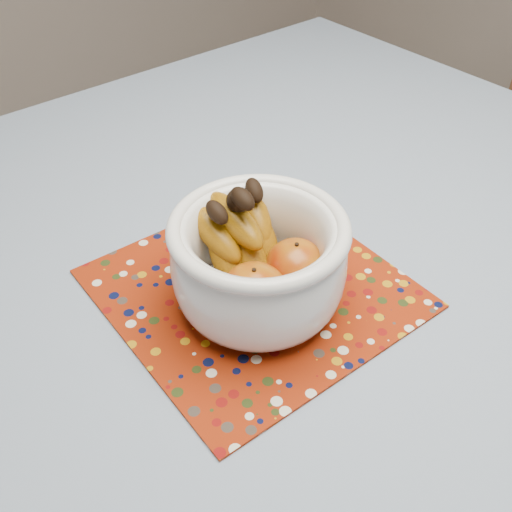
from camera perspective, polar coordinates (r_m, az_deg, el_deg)
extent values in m
plane|color=#2D2826|center=(1.46, 3.37, -22.65)|extent=(4.00, 4.00, 0.00)
cube|color=brown|center=(0.87, 5.21, -0.58)|extent=(1.20, 1.20, 0.04)
cylinder|color=brown|center=(1.69, 5.05, 6.60)|extent=(0.06, 0.06, 0.71)
cylinder|color=brown|center=(1.67, 19.32, -1.70)|extent=(0.04, 0.04, 0.48)
cylinder|color=brown|center=(1.97, 21.55, 4.96)|extent=(0.04, 0.04, 0.48)
cube|color=slate|center=(0.85, 5.31, 0.68)|extent=(1.32, 1.32, 0.01)
cube|color=maroon|center=(0.78, -0.25, -3.11)|extent=(0.37, 0.37, 0.00)
cylinder|color=white|center=(0.75, 0.24, -4.16)|extent=(0.11, 0.11, 0.01)
cylinder|color=white|center=(0.75, 0.25, -3.58)|extent=(0.16, 0.16, 0.01)
torus|color=white|center=(0.68, 0.27, 2.65)|extent=(0.21, 0.21, 0.02)
ellipsoid|color=maroon|center=(0.69, -0.18, -3.59)|extent=(0.08, 0.08, 0.07)
ellipsoid|color=maroon|center=(0.73, 3.79, -0.99)|extent=(0.07, 0.07, 0.07)
sphere|color=black|center=(0.70, -1.70, 5.32)|extent=(0.03, 0.03, 0.03)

